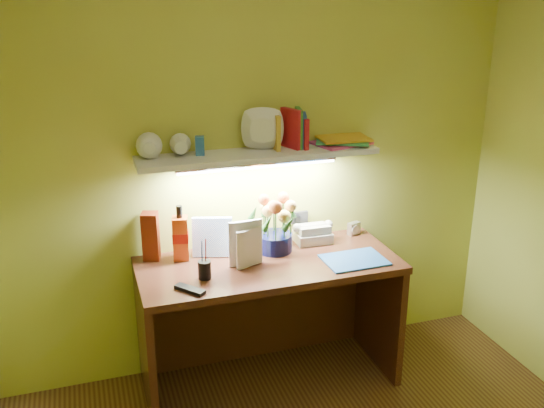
# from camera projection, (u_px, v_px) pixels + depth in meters

# --- Properties ---
(desk) EXTENTS (1.40, 0.60, 0.75)m
(desk) POSITION_uv_depth(u_px,v_px,m) (269.00, 323.00, 3.37)
(desk) COLOR #38170F
(desk) RESTS_ON ground
(flower_bouquet) EXTENTS (0.27, 0.27, 0.35)m
(flower_bouquet) POSITION_uv_depth(u_px,v_px,m) (275.00, 221.00, 3.33)
(flower_bouquet) COLOR #090D3A
(flower_bouquet) RESTS_ON desk
(telephone) EXTENTS (0.21, 0.16, 0.12)m
(telephone) POSITION_uv_depth(u_px,v_px,m) (313.00, 232.00, 3.49)
(telephone) COLOR beige
(telephone) RESTS_ON desk
(desk_clock) EXTENTS (0.08, 0.06, 0.08)m
(desk_clock) POSITION_uv_depth(u_px,v_px,m) (354.00, 228.00, 3.61)
(desk_clock) COLOR silver
(desk_clock) RESTS_ON desk
(whisky_bottle) EXTENTS (0.10, 0.10, 0.31)m
(whisky_bottle) POSITION_uv_depth(u_px,v_px,m) (180.00, 233.00, 3.24)
(whisky_bottle) COLOR #C53E0E
(whisky_bottle) RESTS_ON desk
(whisky_box) EXTENTS (0.11, 0.11, 0.26)m
(whisky_box) POSITION_uv_depth(u_px,v_px,m) (151.00, 236.00, 3.24)
(whisky_box) COLOR #611C0A
(whisky_box) RESTS_ON desk
(pen_cup) EXTENTS (0.07, 0.07, 0.16)m
(pen_cup) POSITION_uv_depth(u_px,v_px,m) (204.00, 264.00, 3.04)
(pen_cup) COLOR black
(pen_cup) RESTS_ON desk
(art_card) EXTENTS (0.22, 0.10, 0.22)m
(art_card) POSITION_uv_depth(u_px,v_px,m) (212.00, 237.00, 3.30)
(art_card) COLOR white
(art_card) RESTS_ON desk
(tv_remote) EXTENTS (0.14, 0.16, 0.02)m
(tv_remote) POSITION_uv_depth(u_px,v_px,m) (190.00, 289.00, 2.93)
(tv_remote) COLOR black
(tv_remote) RESTS_ON desk
(blue_folder) EXTENTS (0.33, 0.25, 0.01)m
(blue_folder) POSITION_uv_depth(u_px,v_px,m) (354.00, 260.00, 3.26)
(blue_folder) COLOR #2B65B4
(blue_folder) RESTS_ON desk
(desk_book_a) EXTENTS (0.16, 0.07, 0.21)m
(desk_book_a) POSITION_uv_depth(u_px,v_px,m) (237.00, 252.00, 3.11)
(desk_book_a) COLOR silver
(desk_book_a) RESTS_ON desk
(desk_book_b) EXTENTS (0.18, 0.02, 0.25)m
(desk_book_b) POSITION_uv_depth(u_px,v_px,m) (229.00, 245.00, 3.14)
(desk_book_b) COLOR white
(desk_book_b) RESTS_ON desk
(wall_shelf) EXTENTS (1.32, 0.33, 0.24)m
(wall_shelf) POSITION_uv_depth(u_px,v_px,m) (258.00, 148.00, 3.22)
(wall_shelf) COLOR white
(wall_shelf) RESTS_ON ground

